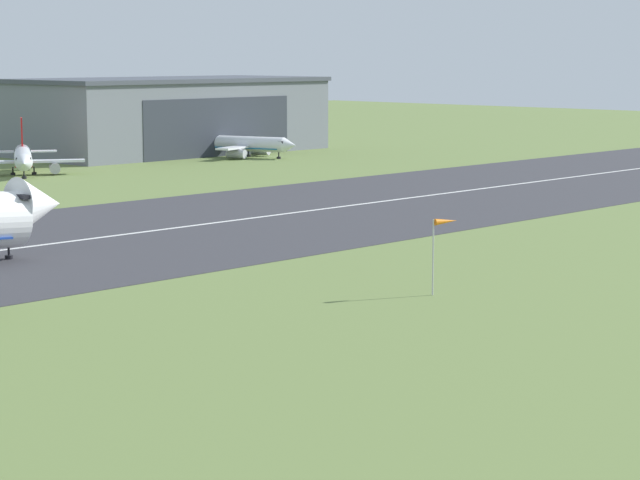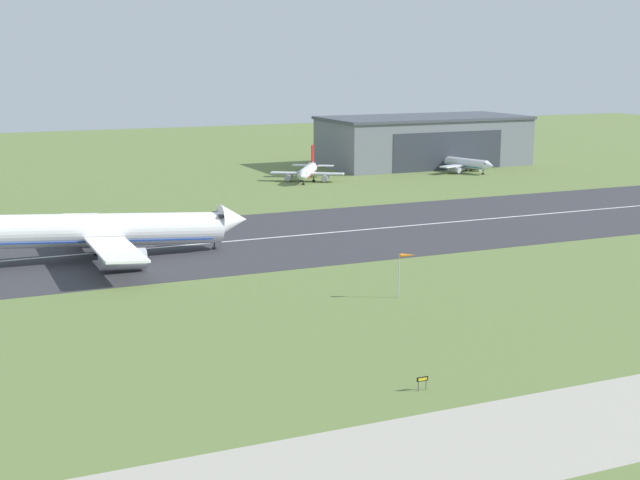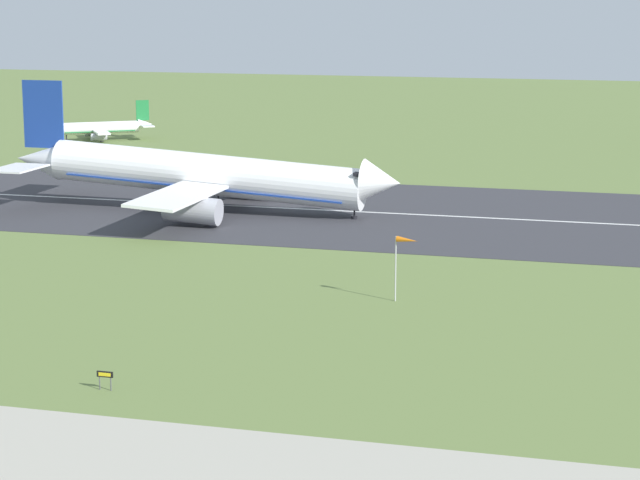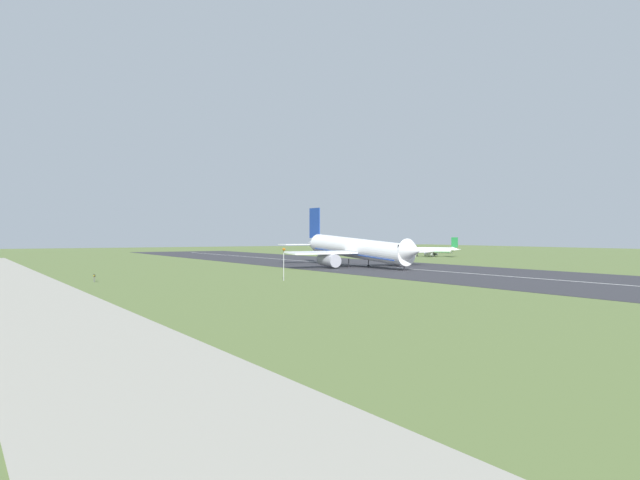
{
  "view_description": "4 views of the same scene",
  "coord_description": "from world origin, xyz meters",
  "views": [
    {
      "loc": [
        -83.81,
        1.32,
        21.01
      ],
      "look_at": [
        -7.89,
        74.25,
        5.33
      ],
      "focal_mm": 70.0,
      "sensor_mm": 36.0,
      "label": 1
    },
    {
      "loc": [
        -62.27,
        -44.77,
        35.76
      ],
      "look_at": [
        -4.38,
        86.15,
        6.03
      ],
      "focal_mm": 50.0,
      "sensor_mm": 36.0,
      "label": 2
    },
    {
      "loc": [
        26.81,
        -52.02,
        31.13
      ],
      "look_at": [
        -8.22,
        73.28,
        5.03
      ],
      "focal_mm": 70.0,
      "sensor_mm": 36.0,
      "label": 3
    },
    {
      "loc": [
        115.55,
        9.38,
        9.63
      ],
      "look_at": [
        0.57,
        77.98,
        8.38
      ],
      "focal_mm": 35.0,
      "sensor_mm": 36.0,
      "label": 4
    }
  ],
  "objects": [
    {
      "name": "airplane_parked_centre",
      "position": [
        38.1,
        191.11,
        2.82
      ],
      "size": [
        21.34,
        23.4,
        9.62
      ],
      "color": "silver",
      "rests_on": "ground_plane"
    },
    {
      "name": "ground_plane",
      "position": [
        0.0,
        59.24,
        0.0
      ],
      "size": [
        681.12,
        681.12,
        0.0
      ],
      "primitive_type": "plane",
      "color": "olive"
    },
    {
      "name": "runway_centreline",
      "position": [
        0.0,
        118.47,
        0.07
      ],
      "size": [
        397.01,
        0.7,
        0.01
      ],
      "primitive_type": "cube",
      "color": "silver",
      "rests_on": "runway_strip"
    },
    {
      "name": "runway_strip",
      "position": [
        0.0,
        118.47,
        0.03
      ],
      "size": [
        441.12,
        53.34,
        0.06
      ],
      "primitive_type": "cube",
      "color": "#333338",
      "rests_on": "ground_plane"
    },
    {
      "name": "windsock_pole",
      "position": [
        2.05,
        68.64,
        6.07
      ],
      "size": [
        2.53,
        1.26,
        6.79
      ],
      "color": "#B7B7BC",
      "rests_on": "ground_plane"
    },
    {
      "name": "hangar_building",
      "position": [
        88.63,
        211.57,
        8.06
      ],
      "size": [
        67.09,
        31.93,
        16.09
      ],
      "color": "slate",
      "rests_on": "ground_plane"
    },
    {
      "name": "airplane_parked_west",
      "position": [
        90.49,
        190.78,
        2.77
      ],
      "size": [
        19.69,
        25.41,
        9.57
      ],
      "color": "silver",
      "rests_on": "ground_plane"
    }
  ]
}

